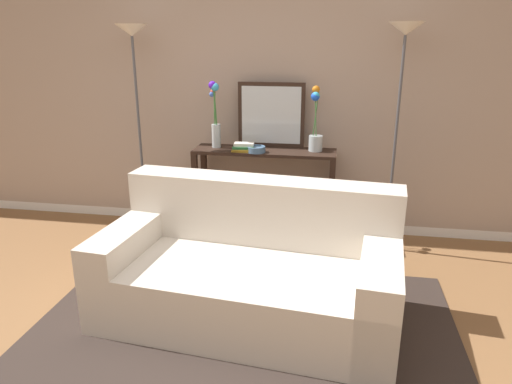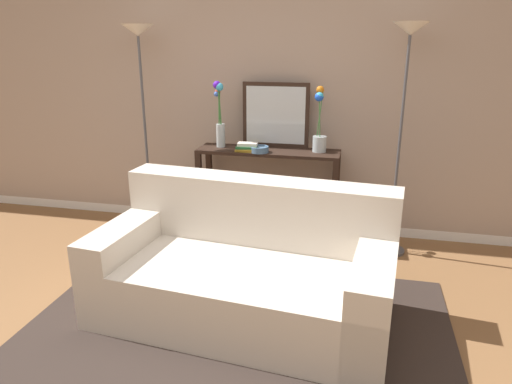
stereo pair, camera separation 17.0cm
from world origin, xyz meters
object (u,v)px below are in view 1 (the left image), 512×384
at_px(vase_short_flowers, 316,126).
at_px(book_stack, 244,148).
at_px(couch, 250,273).
at_px(fruit_bowl, 256,149).
at_px(floor_lamp_right, 401,76).
at_px(vase_tall_flowers, 215,116).
at_px(console_table, 264,178).
at_px(wall_mirror, 271,115).
at_px(book_row_under_console, 225,228).
at_px(floor_lamp_left, 135,73).

relative_size(vase_short_flowers, book_stack, 2.59).
relative_size(couch, fruit_bowl, 12.34).
height_order(floor_lamp_right, vase_tall_flowers, floor_lamp_right).
bearing_deg(fruit_bowl, vase_short_flowers, 15.05).
relative_size(couch, vase_tall_flowers, 3.34).
bearing_deg(console_table, wall_mirror, 75.44).
bearing_deg(book_row_under_console, book_stack, -24.14).
distance_m(couch, wall_mirror, 1.68).
xyz_separation_m(console_table, vase_short_flowers, (0.45, 0.03, 0.49)).
height_order(floor_lamp_right, book_row_under_console, floor_lamp_right).
height_order(vase_short_flowers, fruit_bowl, vase_short_flowers).
bearing_deg(vase_tall_flowers, floor_lamp_right, -4.02).
distance_m(floor_lamp_left, book_stack, 1.16).
relative_size(vase_tall_flowers, fruit_bowl, 3.69).
height_order(console_table, floor_lamp_right, floor_lamp_right).
relative_size(console_table, vase_tall_flowers, 2.14).
xyz_separation_m(vase_short_flowers, book_stack, (-0.62, -0.13, -0.19)).
xyz_separation_m(vase_tall_flowers, fruit_bowl, (0.40, -0.12, -0.26)).
bearing_deg(console_table, vase_short_flowers, 4.06).
bearing_deg(book_row_under_console, floor_lamp_left, -173.26).
distance_m(console_table, floor_lamp_left, 1.47).
bearing_deg(floor_lamp_right, console_table, 175.41).
xyz_separation_m(wall_mirror, fruit_bowl, (-0.09, -0.25, -0.26)).
bearing_deg(console_table, floor_lamp_right, -4.59).
bearing_deg(console_table, fruit_bowl, -119.04).
xyz_separation_m(floor_lamp_left, vase_short_flowers, (1.59, 0.12, -0.44)).
height_order(floor_lamp_left, floor_lamp_right, floor_lamp_right).
height_order(vase_short_flowers, book_row_under_console, vase_short_flowers).
bearing_deg(book_stack, book_row_under_console, 155.86).
bearing_deg(fruit_bowl, floor_lamp_left, 179.25).
height_order(couch, book_row_under_console, couch).
bearing_deg(couch, vase_short_flowers, 76.14).
bearing_deg(console_table, floor_lamp_left, -175.51).
relative_size(floor_lamp_right, fruit_bowl, 11.86).
distance_m(wall_mirror, book_stack, 0.41).
bearing_deg(vase_short_flowers, book_row_under_console, -177.81).
xyz_separation_m(vase_tall_flowers, book_stack, (0.29, -0.12, -0.25)).
xyz_separation_m(couch, book_row_under_console, (-0.50, 1.32, -0.25)).
xyz_separation_m(vase_tall_flowers, book_row_under_console, (0.07, -0.02, -1.07)).
xyz_separation_m(floor_lamp_right, book_row_under_console, (-1.50, 0.09, -1.45)).
relative_size(floor_lamp_right, vase_short_flowers, 3.38).
height_order(book_stack, book_row_under_console, book_stack).
xyz_separation_m(console_table, floor_lamp_left, (-1.14, -0.09, 0.93)).
bearing_deg(book_stack, fruit_bowl, -3.99).
distance_m(vase_tall_flowers, book_row_under_console, 1.07).
bearing_deg(console_table, couch, -85.11).
distance_m(vase_short_flowers, fruit_bowl, 0.56).
xyz_separation_m(floor_lamp_left, floor_lamp_right, (2.26, -0.00, 0.01)).
bearing_deg(book_row_under_console, fruit_bowl, -17.70).
bearing_deg(floor_lamp_left, floor_lamp_right, -0.00).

